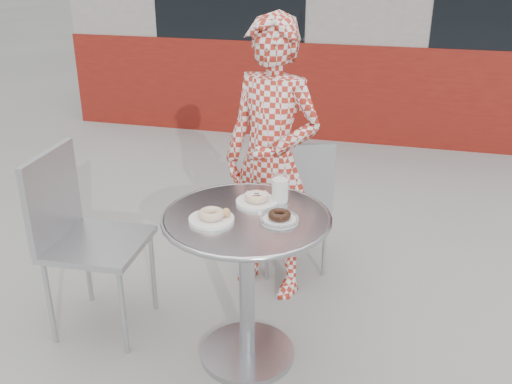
% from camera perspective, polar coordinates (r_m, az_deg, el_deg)
% --- Properties ---
extents(ground, '(60.00, 60.00, 0.00)m').
position_cam_1_polar(ground, '(2.95, -0.79, -16.54)').
color(ground, '#9C9994').
rests_on(ground, ground).
extents(bistro_table, '(0.78, 0.78, 0.78)m').
position_cam_1_polar(bistro_table, '(2.65, -0.94, -6.07)').
color(bistro_table, silver).
rests_on(bistro_table, ground).
extents(chair_far, '(0.54, 0.54, 0.88)m').
position_cam_1_polar(chair_far, '(3.61, 3.53, -3.46)').
color(chair_far, '#ABAEB3').
rests_on(chair_far, ground).
extents(chair_left, '(0.49, 0.49, 0.98)m').
position_cam_1_polar(chair_left, '(3.13, -15.35, -8.15)').
color(chair_left, '#ABAEB3').
rests_on(chair_left, ground).
extents(seated_person, '(0.67, 0.55, 1.60)m').
position_cam_1_polar(seated_person, '(3.16, 1.58, 3.07)').
color(seated_person, '#A42619').
rests_on(seated_person, ground).
extents(plate_far, '(0.20, 0.20, 0.05)m').
position_cam_1_polar(plate_far, '(2.68, 0.07, -0.72)').
color(plate_far, white).
rests_on(plate_far, bistro_table).
extents(plate_near, '(0.20, 0.20, 0.05)m').
position_cam_1_polar(plate_near, '(2.52, -4.40, -2.45)').
color(plate_near, white).
rests_on(plate_near, bistro_table).
extents(plate_checker, '(0.18, 0.18, 0.05)m').
position_cam_1_polar(plate_checker, '(2.51, 2.36, -2.60)').
color(plate_checker, white).
rests_on(plate_checker, bistro_table).
extents(milk_cup, '(0.08, 0.08, 0.13)m').
position_cam_1_polar(milk_cup, '(2.68, 2.43, 0.30)').
color(milk_cup, white).
rests_on(milk_cup, bistro_table).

